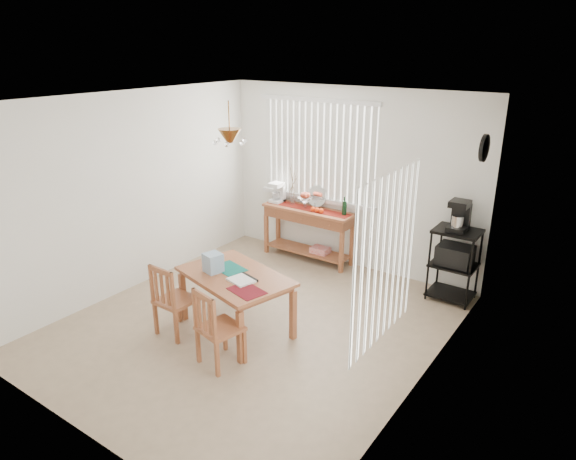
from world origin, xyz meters
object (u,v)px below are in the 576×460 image
Objects in this scene: wire_cart at (454,258)px; chair_left at (173,300)px; dining_table at (235,281)px; chair_right at (217,328)px; cart_items at (460,216)px; sideboard at (309,221)px.

wire_cart is 3.52m from chair_left.
chair_left is at bearing -130.80° from wire_cart.
dining_table is 0.74m from chair_right.
chair_right is at bearing -117.79° from cart_items.
wire_cart is 2.43× the size of cart_items.
cart_items is (0.00, 0.01, 0.56)m from wire_cart.
wire_cart is at bearing 49.20° from chair_left.
chair_right is (-1.49, -2.83, -0.71)m from cart_items.
sideboard is 0.99× the size of dining_table.
chair_left reaches higher than dining_table.
dining_table is 0.72m from chair_left.
dining_table is (-1.80, -2.17, 0.04)m from wire_cart.
wire_cart reaches higher than chair_left.
chair_left is at bearing -130.69° from cart_items.
sideboard is at bearing 88.64° from chair_left.
cart_items is at bearing 49.31° from chair_left.
wire_cart reaches higher than sideboard.
chair_right is (0.74, -2.86, -0.19)m from sideboard.
wire_cart is at bearing 62.13° from chair_right.
chair_right reaches higher than dining_table.
sideboard is at bearing 179.21° from cart_items.
chair_left is (-2.30, -2.67, -0.71)m from cart_items.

